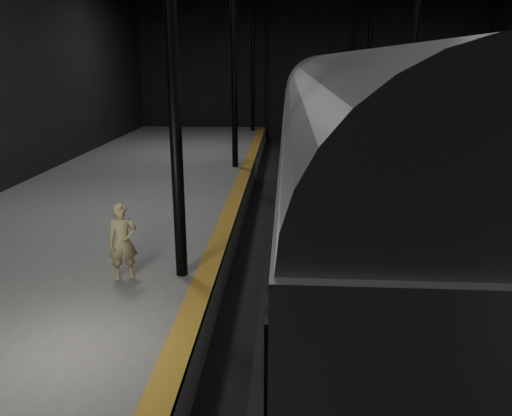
{
  "coord_description": "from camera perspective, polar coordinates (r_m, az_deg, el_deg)",
  "views": [
    {
      "loc": [
        -1.46,
        -14.37,
        5.72
      ],
      "look_at": [
        -2.23,
        -1.95,
        2.0
      ],
      "focal_mm": 35.0,
      "sensor_mm": 36.0,
      "label": 1
    }
  ],
  "objects": [
    {
      "name": "track",
      "position": [
        15.51,
        8.73,
        -4.94
      ],
      "size": [
        2.4,
        43.0,
        0.24
      ],
      "color": "#3F3328",
      "rests_on": "ground"
    },
    {
      "name": "train",
      "position": [
        13.94,
        9.55,
        6.04
      ],
      "size": [
        3.22,
        21.55,
        5.76
      ],
      "color": "#999BA0",
      "rests_on": "ground"
    },
    {
      "name": "platform_left",
      "position": [
        16.44,
        -18.24,
        -2.75
      ],
      "size": [
        9.0,
        43.8,
        1.0
      ],
      "primitive_type": "cube",
      "color": "#555553",
      "rests_on": "ground"
    },
    {
      "name": "ground",
      "position": [
        15.54,
        8.72,
        -5.17
      ],
      "size": [
        44.0,
        44.0,
        0.0
      ],
      "primitive_type": "plane",
      "color": "black",
      "rests_on": "ground"
    },
    {
      "name": "woman",
      "position": [
        11.39,
        -14.98,
        -3.75
      ],
      "size": [
        0.74,
        0.62,
        1.73
      ],
      "primitive_type": "imported",
      "rotation": [
        0.0,
        0.0,
        0.39
      ],
      "color": "tan",
      "rests_on": "platform_left"
    },
    {
      "name": "tactile_strip",
      "position": [
        15.23,
        -3.38,
        -1.43
      ],
      "size": [
        0.5,
        43.8,
        0.01
      ],
      "primitive_type": "cube",
      "color": "brown",
      "rests_on": "platform_left"
    }
  ]
}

